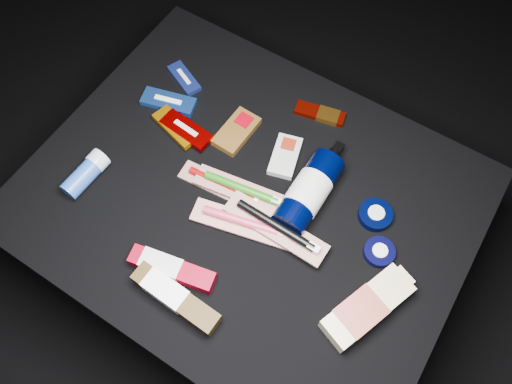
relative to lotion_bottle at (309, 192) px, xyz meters
The scene contains 21 objects.
ground 0.46m from the lotion_bottle, 151.51° to the right, with size 3.00×3.00×0.00m, color black.
cloth_table 0.27m from the lotion_bottle, 151.51° to the right, with size 0.98×0.78×0.40m, color black.
luna_bar_0 0.46m from the lotion_bottle, 163.66° to the left, with size 0.11×0.08×0.01m.
luna_bar_1 0.43m from the lotion_bottle, behind, with size 0.14×0.08×0.02m.
luna_bar_2 0.37m from the lotion_bottle, behind, with size 0.11×0.08×0.01m.
luna_bar_3 0.36m from the lotion_bottle, behind, with size 0.13×0.08×0.02m.
luna_bar_4 0.33m from the lotion_bottle, behind, with size 0.13×0.06×0.02m.
clif_bar_0 0.24m from the lotion_bottle, 163.78° to the left, with size 0.07×0.12×0.02m.
clif_bar_1 0.13m from the lotion_bottle, 144.51° to the left, with size 0.09×0.12×0.02m.
power_bar 0.24m from the lotion_bottle, 110.56° to the left, with size 0.13×0.06×0.02m.
lotion_bottle is the anchor object (origin of this frame).
cream_tin_upper 0.16m from the lotion_bottle, 16.58° to the left, with size 0.08×0.08×0.02m.
cream_tin_lower 0.20m from the lotion_bottle, ahead, with size 0.07×0.07×0.02m.
bodywash_bottle 0.27m from the lotion_bottle, 35.01° to the right, with size 0.13×0.21×0.04m.
deodorant_stick 0.51m from the lotion_bottle, 153.86° to the right, with size 0.05×0.12×0.05m.
toothbrush_pack_0 0.20m from the lotion_bottle, 156.56° to the right, with size 0.21×0.07×0.02m.
toothbrush_pack_1 0.16m from the lotion_bottle, 122.35° to the right, with size 0.24×0.11×0.03m.
toothbrush_pack_2 0.15m from the lotion_bottle, 152.82° to the right, with size 0.23×0.09×0.02m.
toothbrush_pack_3 0.11m from the lotion_bottle, 98.92° to the right, with size 0.24×0.06×0.03m.
toothpaste_carton_red 0.34m from the lotion_bottle, 118.64° to the right, with size 0.19×0.08×0.04m.
toothpaste_carton_green 0.36m from the lotion_bottle, 109.17° to the right, with size 0.20×0.05×0.04m.
Camera 1 is at (0.28, -0.41, 1.42)m, focal length 35.00 mm.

